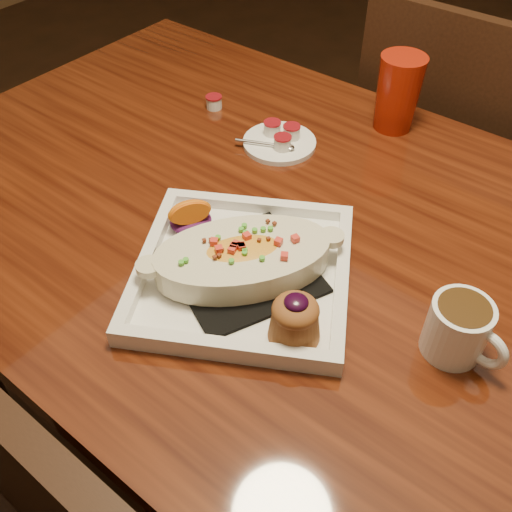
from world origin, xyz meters
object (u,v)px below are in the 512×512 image
Objects in this scene: plate at (246,267)px; saucer at (279,140)px; coffee_mug at (459,328)px; chair_far at (443,169)px; red_tumbler at (398,93)px; table at (302,273)px.

plate is 2.97× the size of saucer.
plate reaches higher than saucer.
coffee_mug reaches higher than saucer.
plate reaches higher than coffee_mug.
chair_far is 6.55× the size of red_tumbler.
plate is (-0.01, -0.14, 0.13)m from table.
red_tumbler is at bearing 64.75° from plate.
red_tumbler is (-0.04, 0.35, 0.17)m from table.
coffee_mug is 0.53m from red_tumbler.
chair_far reaches higher than plate.
saucer is at bearing 89.53° from plate.
plate reaches higher than table.
red_tumbler reaches higher than plate.
table is at bearing 90.00° from chair_far.
red_tumbler is at bearing 136.67° from coffee_mug.
saucer is 0.24m from red_tumbler.
chair_far is 0.82m from plate.
coffee_mug is 0.76× the size of red_tumbler.
plate is at bearing -92.15° from table.
red_tumbler is at bearing 96.45° from table.
coffee_mug is at bearing -15.26° from plate.
table is 11.02× the size of saucer.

